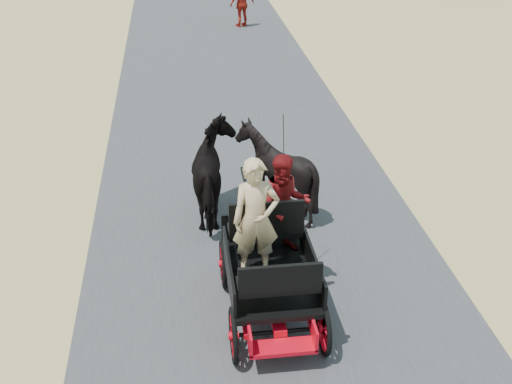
{
  "coord_description": "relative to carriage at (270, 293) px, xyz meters",
  "views": [
    {
      "loc": [
        -1.29,
        -6.32,
        6.18
      ],
      "look_at": [
        -0.13,
        2.77,
        1.2
      ],
      "focal_mm": 45.0,
      "sensor_mm": 36.0,
      "label": 1
    }
  ],
  "objects": [
    {
      "name": "ground",
      "position": [
        0.13,
        -1.17,
        -0.36
      ],
      "size": [
        140.0,
        140.0,
        0.0
      ],
      "primitive_type": "plane",
      "color": "tan"
    },
    {
      "name": "road",
      "position": [
        0.13,
        -1.17,
        -0.35
      ],
      "size": [
        6.0,
        140.0,
        0.01
      ],
      "primitive_type": "cube",
      "color": "#38383A",
      "rests_on": "ground"
    },
    {
      "name": "carriage",
      "position": [
        0.0,
        0.0,
        0.0
      ],
      "size": [
        1.3,
        2.4,
        0.72
      ],
      "primitive_type": null,
      "color": "black",
      "rests_on": "ground"
    },
    {
      "name": "horse_left",
      "position": [
        -0.55,
        3.0,
        0.49
      ],
      "size": [
        0.91,
        2.01,
        1.7
      ],
      "primitive_type": "imported",
      "rotation": [
        0.0,
        0.0,
        3.14
      ],
      "color": "black",
      "rests_on": "ground"
    },
    {
      "name": "horse_right",
      "position": [
        0.55,
        3.0,
        0.49
      ],
      "size": [
        1.37,
        1.54,
        1.7
      ],
      "primitive_type": "imported",
      "rotation": [
        0.0,
        0.0,
        3.14
      ],
      "color": "black",
      "rests_on": "ground"
    },
    {
      "name": "driver_man",
      "position": [
        -0.2,
        0.05,
        1.26
      ],
      "size": [
        0.66,
        0.43,
        1.8
      ],
      "primitive_type": "imported",
      "color": "tan",
      "rests_on": "carriage"
    },
    {
      "name": "passenger_woman",
      "position": [
        0.3,
        0.6,
        1.15
      ],
      "size": [
        0.77,
        0.6,
        1.58
      ],
      "primitive_type": "imported",
      "color": "#660C0F",
      "rests_on": "carriage"
    },
    {
      "name": "pedestrian",
      "position": [
        1.45,
        17.1,
        0.5
      ],
      "size": [
        1.09,
        0.79,
        1.73
      ],
      "primitive_type": "imported",
      "rotation": [
        0.0,
        0.0,
        3.55
      ],
      "color": "maroon",
      "rests_on": "ground"
    }
  ]
}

